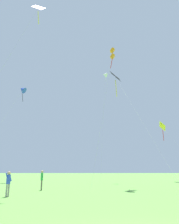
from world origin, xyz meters
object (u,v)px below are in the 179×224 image
at_px(kite_yellow_diamond, 163,129).
at_px(kite_blue_delta, 22,90).
at_px(kite_purple_streamer, 36,14).
at_px(person_near_tree, 8,181).
at_px(person_foreground_watcher, 42,178).
at_px(kite_black_large, 116,81).
at_px(kite_white_distant, 105,75).
at_px(kite_orange_box, 112,54).

height_order(kite_yellow_diamond, kite_blue_delta, kite_blue_delta).
relative_size(kite_purple_streamer, person_near_tree, 11.89).
bearing_deg(person_foreground_watcher, person_near_tree, -104.98).
height_order(kite_black_large, kite_blue_delta, kite_blue_delta).
distance_m(kite_blue_delta, person_foreground_watcher, 26.52).
relative_size(kite_white_distant, person_foreground_watcher, 11.58).
bearing_deg(kite_orange_box, kite_yellow_diamond, 50.55).
relative_size(kite_black_large, kite_blue_delta, 0.82).
bearing_deg(kite_yellow_diamond, kite_purple_streamer, -135.37).
distance_m(person_near_tree, person_foreground_watcher, 5.56).
distance_m(kite_purple_streamer, person_near_tree, 18.01).
height_order(kite_black_large, kite_white_distant, kite_white_distant).
xyz_separation_m(kite_white_distant, person_near_tree, (-9.54, -24.75, -19.04)).
distance_m(kite_orange_box, kite_white_distant, 13.64).
distance_m(kite_white_distant, person_foreground_watcher, 28.32).
distance_m(kite_black_large, kite_blue_delta, 21.91).
xyz_separation_m(kite_orange_box, kite_purple_streamer, (-9.26, -6.61, 1.11)).
height_order(kite_orange_box, kite_blue_delta, kite_orange_box).
relative_size(kite_orange_box, kite_blue_delta, 1.03).
xyz_separation_m(kite_orange_box, person_foreground_watcher, (-7.78, -6.03, -16.20)).
xyz_separation_m(kite_black_large, kite_blue_delta, (-16.00, 14.45, 3.90)).
bearing_deg(kite_orange_box, kite_purple_streamer, -144.49).
xyz_separation_m(kite_purple_streamer, kite_yellow_diamond, (20.37, 20.10, -9.04)).
relative_size(kite_blue_delta, person_foreground_watcher, 9.96).
bearing_deg(kite_blue_delta, kite_purple_streamer, -72.50).
distance_m(kite_white_distant, kite_blue_delta, 16.29).
height_order(kite_orange_box, kite_yellow_diamond, kite_orange_box).
height_order(kite_orange_box, kite_purple_streamer, kite_purple_streamer).
xyz_separation_m(kite_blue_delta, person_foreground_watcher, (7.88, -19.72, -15.88)).
relative_size(kite_black_large, person_foreground_watcher, 8.16).
relative_size(kite_white_distant, person_near_tree, 12.18).
bearing_deg(kite_white_distant, kite_blue_delta, 178.77).
bearing_deg(kite_white_distant, kite_orange_box, -91.39).
height_order(kite_yellow_diamond, person_near_tree, kite_yellow_diamond).
bearing_deg(kite_purple_streamer, person_near_tree, -89.49).
height_order(kite_white_distant, kite_blue_delta, kite_white_distant).
bearing_deg(kite_blue_delta, person_foreground_watcher, -68.22).
xyz_separation_m(kite_yellow_diamond, kite_blue_delta, (-26.77, 0.20, 7.61)).
bearing_deg(kite_white_distant, person_foreground_watcher, -112.70).
xyz_separation_m(kite_orange_box, kite_white_distant, (0.32, 13.35, 2.79)).
height_order(person_near_tree, person_foreground_watcher, person_foreground_watcher).
bearing_deg(person_near_tree, kite_purple_streamer, 90.51).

